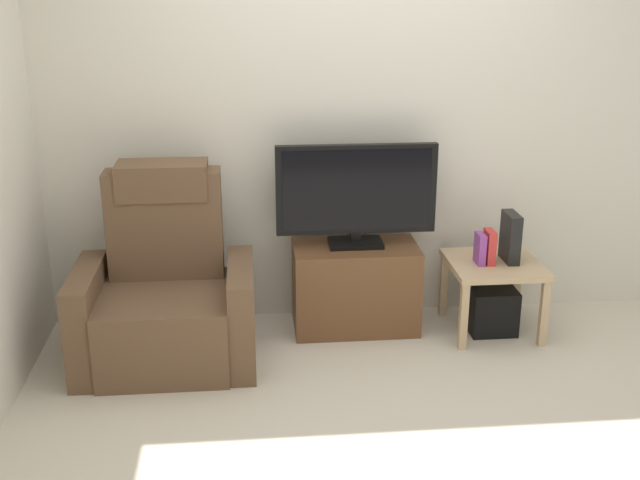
{
  "coord_description": "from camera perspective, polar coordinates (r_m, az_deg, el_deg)",
  "views": [
    {
      "loc": [
        -0.62,
        -3.53,
        2.09
      ],
      "look_at": [
        -0.24,
        0.5,
        0.7
      ],
      "focal_mm": 44.1,
      "sensor_mm": 36.0,
      "label": 1
    }
  ],
  "objects": [
    {
      "name": "recliner_armchair",
      "position": [
        4.48,
        -11.13,
        -3.97
      ],
      "size": [
        0.98,
        0.78,
        1.08
      ],
      "rotation": [
        0.0,
        0.0,
        0.06
      ],
      "color": "brown",
      "rests_on": "ground"
    },
    {
      "name": "wall_back",
      "position": [
        4.76,
        2.25,
        9.41
      ],
      "size": [
        6.4,
        0.06,
        2.6
      ],
      "primitive_type": "cube",
      "color": "beige",
      "rests_on": "ground"
    },
    {
      "name": "book_leftmost",
      "position": [
        4.72,
        11.54,
        -0.62
      ],
      "size": [
        0.04,
        0.12,
        0.19
      ],
      "primitive_type": "cube",
      "color": "purple",
      "rests_on": "side_table"
    },
    {
      "name": "television",
      "position": [
        4.62,
        2.65,
        3.43
      ],
      "size": [
        0.95,
        0.2,
        0.61
      ],
      "color": "black",
      "rests_on": "tv_stand"
    },
    {
      "name": "book_middle",
      "position": [
        4.74,
        12.2,
        -0.49
      ],
      "size": [
        0.05,
        0.12,
        0.2
      ],
      "primitive_type": "cube",
      "color": "red",
      "rests_on": "side_table"
    },
    {
      "name": "side_table",
      "position": [
        4.82,
        12.48,
        -2.32
      ],
      "size": [
        0.54,
        0.54,
        0.45
      ],
      "color": "tan",
      "rests_on": "ground"
    },
    {
      "name": "ground_plane",
      "position": [
        4.15,
        4.09,
        -11.35
      ],
      "size": [
        6.4,
        6.4,
        0.0
      ],
      "primitive_type": "plane",
      "color": "beige"
    },
    {
      "name": "tv_stand",
      "position": [
        4.79,
        2.58,
        -3.42
      ],
      "size": [
        0.75,
        0.41,
        0.53
      ],
      "color": "brown",
      "rests_on": "ground"
    },
    {
      "name": "game_console",
      "position": [
        4.79,
        13.66,
        0.2
      ],
      "size": [
        0.07,
        0.2,
        0.3
      ],
      "primitive_type": "cube",
      "color": "black",
      "rests_on": "side_table"
    },
    {
      "name": "subwoofer_box",
      "position": [
        4.91,
        12.29,
        -4.89
      ],
      "size": [
        0.28,
        0.28,
        0.28
      ],
      "primitive_type": "cube",
      "color": "black",
      "rests_on": "ground"
    }
  ]
}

